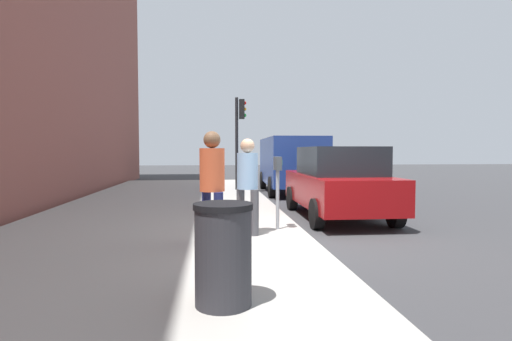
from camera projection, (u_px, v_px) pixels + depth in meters
ground_plane at (307, 241)px, 7.48m from camera, size 80.00×80.00×0.00m
sidewalk_slab at (142, 241)px, 7.15m from camera, size 28.00×6.00×0.15m
parking_meter at (278, 177)px, 7.79m from camera, size 0.36×0.12×1.41m
pedestrian_at_meter at (247, 178)px, 7.33m from camera, size 0.45×0.38×1.74m
pedestrian_bystander at (212, 177)px, 6.47m from camera, size 0.50×0.40×1.84m
parked_sedan_near at (338, 182)px, 10.01m from camera, size 4.42×2.01×1.77m
parked_van_far at (291, 161)px, 16.05m from camera, size 5.26×2.25×2.18m
traffic_signal at (239, 128)px, 15.75m from camera, size 0.24×0.44×3.60m
trash_bin at (223, 254)px, 3.96m from camera, size 0.59×0.59×1.01m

